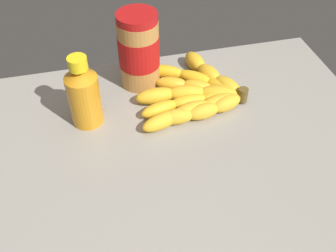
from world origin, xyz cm
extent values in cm
cube|color=gray|center=(0.00, 0.00, -2.10)|extent=(80.80, 57.11, 4.19)
ellipsoid|color=gold|center=(14.95, 12.46, 1.73)|extent=(6.34, 7.50, 3.45)
ellipsoid|color=gold|center=(12.63, 17.24, 1.73)|extent=(5.67, 7.47, 3.45)
ellipsoid|color=gold|center=(11.03, 22.32, 1.73)|extent=(4.89, 7.28, 3.45)
ellipsoid|color=gold|center=(14.00, 12.46, 1.44)|extent=(7.39, 8.00, 2.87)
ellipsoid|color=gold|center=(9.44, 16.96, 1.44)|extent=(8.04, 7.33, 2.87)
ellipsoid|color=gold|center=(4.14, 20.56, 1.44)|extent=(8.43, 6.41, 2.87)
ellipsoid|color=gold|center=(13.58, 11.17, 1.48)|extent=(7.20, 6.18, 2.97)
ellipsoid|color=gold|center=(8.99, 13.90, 1.48)|extent=(7.29, 5.72, 2.97)
ellipsoid|color=gold|center=(4.14, 16.11, 1.48)|extent=(7.30, 5.20, 2.97)
ellipsoid|color=gold|center=(12.55, 10.52, 1.67)|extent=(8.89, 5.99, 3.34)
ellipsoid|color=gold|center=(6.21, 12.24, 1.67)|extent=(8.70, 4.74, 3.34)
ellipsoid|color=gold|center=(-0.33, 12.82, 1.67)|extent=(8.25, 3.34, 3.34)
ellipsoid|color=gold|center=(12.43, 9.55, 1.42)|extent=(8.27, 4.00, 2.84)
ellipsoid|color=gold|center=(6.12, 9.91, 1.42)|extent=(8.04, 3.14, 2.84)
ellipsoid|color=gold|center=(-0.15, 9.07, 1.42)|extent=(8.37, 4.56, 2.84)
ellipsoid|color=gold|center=(12.29, 8.35, 1.55)|extent=(8.49, 3.95, 3.10)
ellipsoid|color=gold|center=(5.81, 7.29, 1.55)|extent=(8.69, 4.79, 3.10)
ellipsoid|color=gold|center=(-0.51, 5.53, 1.55)|extent=(8.77, 5.57, 3.10)
ellipsoid|color=gold|center=(13.09, 7.49, 1.55)|extent=(7.35, 5.11, 3.10)
ellipsoid|color=gold|center=(7.90, 6.26, 1.55)|extent=(7.07, 3.98, 3.10)
ellipsoid|color=gold|center=(2.56, 6.06, 1.55)|extent=(6.88, 3.50, 3.10)
cylinder|color=brown|center=(17.05, 8.85, 1.80)|extent=(2.00, 2.00, 3.00)
cylinder|color=#BF8442|center=(-1.78, 20.25, 7.27)|extent=(8.27, 8.27, 14.53)
cylinder|color=#B71414|center=(-1.78, 20.25, 7.99)|extent=(8.43, 8.43, 6.54)
cylinder|color=#B71414|center=(-1.78, 20.25, 15.32)|extent=(8.15, 8.15, 1.58)
cylinder|color=orange|center=(-13.89, 10.74, 5.12)|extent=(6.04, 6.04, 10.24)
cone|color=orange|center=(-13.89, 10.74, 11.23)|extent=(6.04, 6.04, 1.97)
cylinder|color=yellow|center=(-13.89, 10.74, 13.34)|extent=(3.42, 3.42, 2.26)
camera|label=1|loc=(-11.76, -46.15, 51.82)|focal=41.48mm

